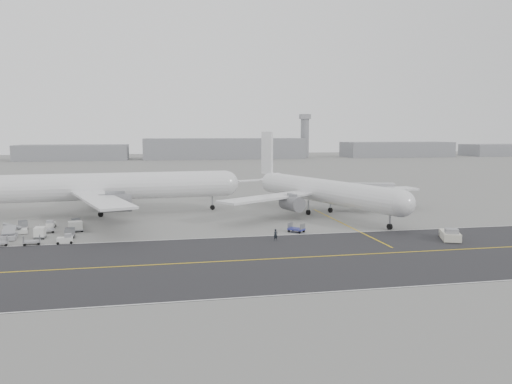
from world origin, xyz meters
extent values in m
plane|color=gray|center=(0.00, 0.00, 0.00)|extent=(700.00, 700.00, 0.00)
cube|color=#2B2A2D|center=(5.00, -18.00, 0.01)|extent=(220.00, 32.00, 0.02)
cube|color=gold|center=(5.00, -18.00, 0.03)|extent=(220.00, 0.30, 0.01)
cube|color=silver|center=(5.00, -2.20, 0.03)|extent=(220.00, 0.25, 0.01)
cube|color=silver|center=(5.00, -33.80, 0.03)|extent=(220.00, 0.25, 0.01)
cube|color=gold|center=(30.00, 5.00, 0.02)|extent=(0.30, 40.00, 0.01)
cylinder|color=gray|center=(100.00, 265.00, 14.00)|extent=(6.00, 6.00, 28.00)
cube|color=#9B9BA1|center=(100.00, 265.00, 29.50)|extent=(7.00, 7.00, 3.50)
cylinder|color=white|center=(-16.41, 27.75, 6.15)|extent=(52.67, 9.60, 6.00)
sphere|color=white|center=(9.72, 29.55, 6.15)|extent=(5.88, 5.88, 5.88)
cube|color=white|center=(-16.59, 11.89, 5.40)|extent=(14.94, 29.32, 0.45)
cube|color=white|center=(-18.78, 43.43, 5.40)|extent=(11.30, 29.42, 0.45)
cylinder|color=slate|center=(-14.39, 17.00, 3.90)|extent=(6.63, 4.15, 3.72)
cylinder|color=slate|center=(-15.88, 38.67, 3.90)|extent=(6.63, 4.15, 3.72)
cylinder|color=black|center=(6.53, 29.33, 0.57)|extent=(1.17, 0.58, 1.13)
cylinder|color=black|center=(-18.07, 24.02, 0.57)|extent=(1.17, 0.58, 1.13)
cylinder|color=black|center=(-18.57, 31.21, 0.57)|extent=(1.17, 0.58, 1.13)
cylinder|color=gray|center=(6.53, 29.33, 2.14)|extent=(0.36, 0.36, 3.15)
cylinder|color=white|center=(29.88, 17.51, 5.26)|extent=(19.47, 44.01, 5.13)
sphere|color=white|center=(37.19, -3.65, 5.26)|extent=(5.03, 5.03, 5.03)
cone|color=white|center=(22.21, 39.71, 5.65)|extent=(7.22, 9.77, 4.62)
cube|color=white|center=(22.04, 40.23, 12.74)|extent=(2.08, 4.81, 10.92)
cube|color=white|center=(17.69, 39.01, 5.78)|extent=(8.55, 5.00, 0.25)
cube|color=white|center=(26.21, 41.96, 5.78)|extent=(8.55, 5.00, 0.25)
cube|color=white|center=(16.75, 14.13, 4.62)|extent=(23.58, 17.98, 0.45)
cube|color=white|center=(42.30, 22.96, 4.62)|extent=(24.96, 7.60, 0.45)
cylinder|color=slate|center=(21.46, 13.45, 3.34)|extent=(4.79, 6.20, 3.18)
cylinder|color=slate|center=(39.01, 19.51, 3.34)|extent=(4.79, 6.20, 3.18)
cylinder|color=black|center=(36.29, -1.07, 0.56)|extent=(0.84, 1.21, 1.11)
cylinder|color=black|center=(26.43, 18.06, 0.56)|extent=(0.84, 1.21, 1.11)
cylinder|color=black|center=(32.26, 20.07, 0.56)|extent=(0.84, 1.21, 1.11)
cylinder|color=gray|center=(36.29, -1.07, 1.90)|extent=(0.36, 0.36, 2.70)
cube|color=beige|center=(42.14, -11.45, 0.78)|extent=(4.73, 6.30, 1.28)
cube|color=#9B9BA1|center=(41.64, -12.63, 1.74)|extent=(2.57, 2.47, 0.82)
cylinder|color=gray|center=(43.48, -8.24, 0.46)|extent=(1.06, 2.25, 0.15)
cylinder|color=black|center=(40.19, -13.01, 0.41)|extent=(0.66, 0.90, 0.82)
cylinder|color=black|center=(42.38, -13.93, 0.41)|extent=(0.66, 0.90, 0.82)
cylinder|color=black|center=(41.89, -8.96, 0.41)|extent=(0.66, 0.90, 0.82)
cylinder|color=black|center=(44.08, -9.88, 0.41)|extent=(0.66, 0.90, 0.82)
cylinder|color=gray|center=(51.35, 28.46, 1.86)|extent=(1.49, 1.49, 3.72)
cube|color=#9B9BA1|center=(51.35, 28.46, 0.33)|extent=(2.89, 2.89, 0.65)
cube|color=silver|center=(45.00, 29.89, 4.28)|extent=(14.19, 5.61, 2.42)
cube|color=#9B9BA1|center=(38.46, 31.37, 4.28)|extent=(1.74, 3.15, 2.79)
cylinder|color=black|center=(52.58, 29.23, 0.28)|extent=(0.40, 0.61, 0.56)
imported|color=black|center=(13.23, -6.26, 0.98)|extent=(0.80, 0.61, 1.96)
camera|label=1|loc=(-5.95, -85.86, 17.97)|focal=35.00mm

